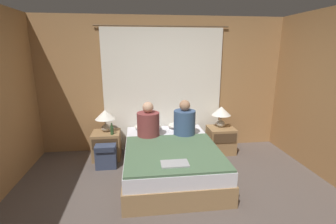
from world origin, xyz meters
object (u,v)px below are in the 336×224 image
at_px(bed, 170,157).
at_px(person_right_in_bed, 187,119).
at_px(nightstand_right, 217,131).
at_px(pillow_right, 181,121).
at_px(nightstand_left, 111,136).
at_px(laptop_on_bed, 178,161).
at_px(lamp_right, 219,103).
at_px(beer_bottle_on_left_stand, 116,120).
at_px(lamp_left, 108,107).
at_px(pillow_left, 148,123).
at_px(backpack_on_floor, 111,151).
at_px(person_left_in_bed, 148,120).

xyz_separation_m(bed, person_right_in_bed, (0.35, 0.45, 0.48)).
xyz_separation_m(nightstand_right, pillow_right, (-0.70, 0.07, 0.21)).
distance_m(nightstand_right, pillow_right, 0.74).
bearing_deg(nightstand_left, laptop_on_bed, -50.57).
xyz_separation_m(nightstand_left, lamp_right, (2.05, 0.04, 0.56)).
relative_size(nightstand_right, beer_bottle_on_left_stand, 2.54).
bearing_deg(pillow_right, lamp_left, -178.69).
relative_size(bed, pillow_right, 3.66).
height_order(lamp_right, laptop_on_bed, lamp_right).
distance_m(lamp_left, lamp_right, 2.05).
xyz_separation_m(bed, nightstand_left, (-1.02, 0.73, 0.07)).
distance_m(nightstand_left, beer_bottle_on_left_stand, 0.42).
height_order(nightstand_left, nightstand_right, same).
height_order(lamp_left, laptop_on_bed, lamp_left).
distance_m(person_right_in_bed, beer_bottle_on_left_stand, 1.25).
bearing_deg(bed, person_right_in_bed, 52.24).
xyz_separation_m(nightstand_right, person_right_in_bed, (-0.68, -0.28, 0.41)).
bearing_deg(pillow_right, laptop_on_bed, -101.49).
height_order(bed, nightstand_left, nightstand_left).
xyz_separation_m(lamp_left, person_right_in_bed, (1.37, -0.32, -0.15)).
height_order(bed, nightstand_right, nightstand_right).
height_order(pillow_left, backpack_on_floor, pillow_left).
distance_m(lamp_right, backpack_on_floor, 2.15).
bearing_deg(person_left_in_bed, pillow_left, 87.01).
bearing_deg(nightstand_right, lamp_left, 178.78).
distance_m(lamp_right, person_left_in_bed, 1.41).
bearing_deg(beer_bottle_on_left_stand, nightstand_left, 135.74).
bearing_deg(bed, pillow_left, 111.64).
bearing_deg(lamp_left, bed, -37.06).
bearing_deg(lamp_left, lamp_right, 0.00).
height_order(bed, laptop_on_bed, laptop_on_bed).
bearing_deg(pillow_left, nightstand_left, -173.98).
distance_m(bed, person_right_in_bed, 0.74).
height_order(bed, person_right_in_bed, person_right_in_bed).
xyz_separation_m(pillow_left, person_right_in_bed, (0.67, -0.35, 0.19)).
xyz_separation_m(nightstand_left, pillow_left, (0.70, 0.07, 0.21)).
height_order(pillow_left, pillow_right, same).
bearing_deg(backpack_on_floor, person_right_in_bed, 7.25).
relative_size(lamp_left, person_right_in_bed, 0.64).
bearing_deg(lamp_right, beer_bottle_on_left_stand, -174.79).
height_order(nightstand_right, pillow_left, nightstand_right).
distance_m(nightstand_left, nightstand_right, 2.05).
bearing_deg(laptop_on_bed, bed, 94.11).
relative_size(lamp_right, laptop_on_bed, 1.17).
xyz_separation_m(lamp_left, pillow_left, (0.70, 0.03, -0.35)).
xyz_separation_m(nightstand_right, laptop_on_bed, (-0.98, -1.29, 0.19)).
height_order(bed, backpack_on_floor, bed).
bearing_deg(person_left_in_bed, person_right_in_bed, 0.00).
bearing_deg(person_left_in_bed, laptop_on_bed, -69.55).
relative_size(person_right_in_bed, laptop_on_bed, 1.84).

